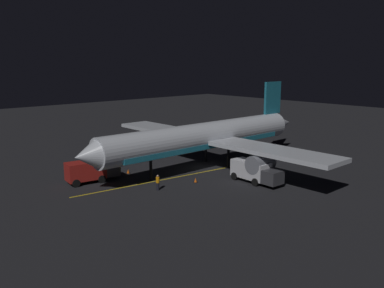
{
  "coord_description": "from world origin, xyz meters",
  "views": [
    {
      "loc": [
        -37.41,
        36.3,
        13.77
      ],
      "look_at": [
        0.0,
        2.0,
        3.5
      ],
      "focal_mm": 38.02,
      "sensor_mm": 36.0,
      "label": 1
    }
  ],
  "objects_px": {
    "airliner": "(207,137)",
    "baggage_truck": "(91,171)",
    "ground_crew_worker": "(158,182)",
    "traffic_cone_near_right": "(195,180)",
    "traffic_cone_near_left": "(128,171)",
    "catering_truck": "(255,172)"
  },
  "relations": [
    {
      "from": "airliner",
      "to": "baggage_truck",
      "type": "bearing_deg",
      "value": 74.1
    },
    {
      "from": "baggage_truck",
      "to": "traffic_cone_near_right",
      "type": "xyz_separation_m",
      "value": [
        -8.35,
        -8.92,
        -1.04
      ]
    },
    {
      "from": "catering_truck",
      "to": "traffic_cone_near_left",
      "type": "bearing_deg",
      "value": 33.25
    },
    {
      "from": "catering_truck",
      "to": "traffic_cone_near_right",
      "type": "bearing_deg",
      "value": 47.41
    },
    {
      "from": "traffic_cone_near_left",
      "to": "ground_crew_worker",
      "type": "bearing_deg",
      "value": 169.69
    },
    {
      "from": "ground_crew_worker",
      "to": "traffic_cone_near_right",
      "type": "height_order",
      "value": "ground_crew_worker"
    },
    {
      "from": "baggage_truck",
      "to": "ground_crew_worker",
      "type": "height_order",
      "value": "baggage_truck"
    },
    {
      "from": "baggage_truck",
      "to": "ground_crew_worker",
      "type": "xyz_separation_m",
      "value": [
        -7.73,
        -3.86,
        -0.41
      ]
    },
    {
      "from": "airliner",
      "to": "baggage_truck",
      "type": "distance_m",
      "value": 15.62
    },
    {
      "from": "airliner",
      "to": "catering_truck",
      "type": "height_order",
      "value": "airliner"
    },
    {
      "from": "airliner",
      "to": "traffic_cone_near_right",
      "type": "bearing_deg",
      "value": 125.23
    },
    {
      "from": "traffic_cone_near_right",
      "to": "ground_crew_worker",
      "type": "bearing_deg",
      "value": 83.03
    },
    {
      "from": "airliner",
      "to": "ground_crew_worker",
      "type": "distance_m",
      "value": 11.9
    },
    {
      "from": "baggage_truck",
      "to": "ground_crew_worker",
      "type": "bearing_deg",
      "value": -153.45
    },
    {
      "from": "ground_crew_worker",
      "to": "traffic_cone_near_right",
      "type": "bearing_deg",
      "value": -96.97
    },
    {
      "from": "baggage_truck",
      "to": "traffic_cone_near_right",
      "type": "bearing_deg",
      "value": -133.12
    },
    {
      "from": "traffic_cone_near_left",
      "to": "traffic_cone_near_right",
      "type": "relative_size",
      "value": 1.0
    },
    {
      "from": "airliner",
      "to": "traffic_cone_near_right",
      "type": "height_order",
      "value": "airliner"
    },
    {
      "from": "baggage_truck",
      "to": "traffic_cone_near_left",
      "type": "xyz_separation_m",
      "value": [
        0.22,
        -5.31,
        -1.04
      ]
    },
    {
      "from": "traffic_cone_near_right",
      "to": "baggage_truck",
      "type": "bearing_deg",
      "value": 46.88
    },
    {
      "from": "baggage_truck",
      "to": "traffic_cone_near_left",
      "type": "relative_size",
      "value": 11.56
    },
    {
      "from": "airliner",
      "to": "traffic_cone_near_left",
      "type": "height_order",
      "value": "airliner"
    }
  ]
}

